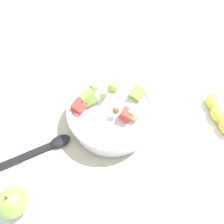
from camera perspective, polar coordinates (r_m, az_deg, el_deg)
The scene contains 6 objects.
ground_plane at distance 0.68m, azimuth -1.07°, elevation -2.34°, with size 2.40×2.40×0.00m, color silver.
placemat at distance 0.68m, azimuth -1.07°, elevation -2.20°, with size 0.50×0.34×0.01m, color #BCB299.
salad_bowl at distance 0.64m, azimuth -0.02°, elevation -0.32°, with size 0.25×0.25×0.10m.
serving_spoon at distance 0.65m, azimuth -15.66°, elevation -8.24°, with size 0.20×0.06×0.01m.
whole_apple at distance 0.59m, azimuth -23.13°, elevation -19.70°, with size 0.07×0.07×0.08m.
banana_whole at distance 0.74m, azimuth 24.71°, elevation -0.51°, with size 0.06×0.15×0.04m.
Camera 1 is at (-0.10, -0.35, 0.57)m, focal length 37.31 mm.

